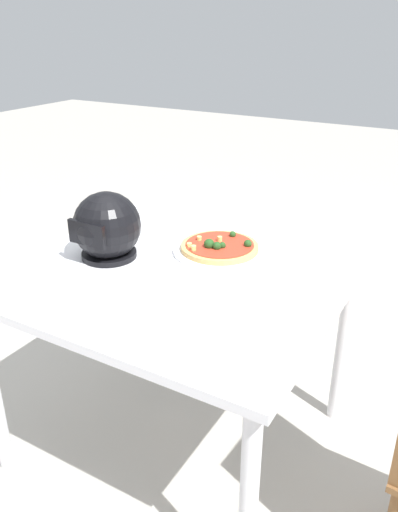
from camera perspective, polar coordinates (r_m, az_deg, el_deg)
The scene contains 5 objects.
ground_plane at distance 2.18m, azimuth -2.09°, elevation -19.43°, with size 14.00×14.00×0.00m, color #B2ADA3.
dining_table at distance 1.78m, azimuth -2.41°, elevation -4.00°, with size 1.09×0.99×0.74m.
pizza_plate at distance 1.88m, azimuth 2.28°, elevation 0.58°, with size 0.34×0.34×0.01m, color white.
pizza at distance 1.87m, azimuth 2.28°, elevation 1.07°, with size 0.28×0.28×0.05m.
motorcycle_helmet at distance 1.83m, azimuth -10.12°, elevation 3.15°, with size 0.24×0.24×0.24m.
Camera 1 is at (-0.85, 1.32, 1.51)m, focal length 36.28 mm.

